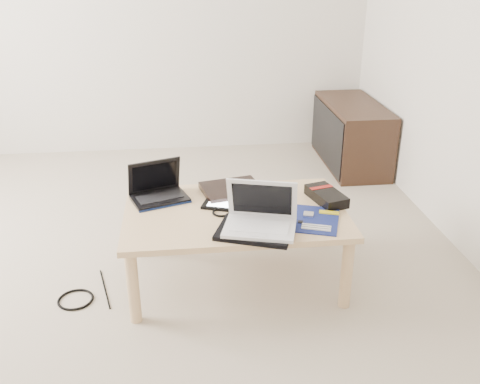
{
  "coord_description": "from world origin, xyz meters",
  "views": [
    {
      "loc": [
        0.43,
        -2.48,
        1.58
      ],
      "look_at": [
        0.71,
        -0.1,
        0.5
      ],
      "focal_mm": 40.0,
      "sensor_mm": 36.0,
      "label": 1
    }
  ],
  "objects": [
    {
      "name": "ground",
      "position": [
        0.0,
        0.0,
        0.0
      ],
      "size": [
        4.0,
        4.0,
        0.0
      ],
      "primitive_type": "plane",
      "color": "#AD9E8C",
      "rests_on": "ground"
    },
    {
      "name": "coffee_table",
      "position": [
        0.68,
        -0.1,
        0.35
      ],
      "size": [
        1.1,
        0.7,
        0.4
      ],
      "color": "tan",
      "rests_on": "ground"
    },
    {
      "name": "media_cabinet",
      "position": [
        1.77,
        1.45,
        0.25
      ],
      "size": [
        0.41,
        0.9,
        0.5
      ],
      "color": "#362016",
      "rests_on": "ground"
    },
    {
      "name": "book",
      "position": [
        0.69,
        0.12,
        0.42
      ],
      "size": [
        0.35,
        0.31,
        0.03
      ],
      "color": "black",
      "rests_on": "coffee_table"
    },
    {
      "name": "netbook",
      "position": [
        0.3,
        0.09,
        0.44
      ],
      "size": [
        0.33,
        0.28,
        0.2
      ],
      "color": "black",
      "rests_on": "coffee_table"
    },
    {
      "name": "tablet",
      "position": [
        0.67,
        -0.02,
        0.41
      ],
      "size": [
        0.31,
        0.27,
        0.01
      ],
      "color": "black",
      "rests_on": "coffee_table"
    },
    {
      "name": "remote",
      "position": [
        0.81,
        -0.12,
        0.41
      ],
      "size": [
        0.09,
        0.22,
        0.02
      ],
      "color": "#AAAAAF",
      "rests_on": "coffee_table"
    },
    {
      "name": "neoprene_sleeve",
      "position": [
        0.75,
        -0.34,
        0.41
      ],
      "size": [
        0.4,
        0.35,
        0.02
      ],
      "primitive_type": "cube",
      "rotation": [
        0.0,
        0.0,
        -0.36
      ],
      "color": "black",
      "rests_on": "coffee_table"
    },
    {
      "name": "white_laptop",
      "position": [
        0.77,
        -0.33,
        0.47
      ],
      "size": [
        0.37,
        0.31,
        0.23
      ],
      "color": "silver",
      "rests_on": "neoprene_sleeve"
    },
    {
      "name": "motherboard",
      "position": [
        1.05,
        -0.25,
        0.4
      ],
      "size": [
        0.32,
        0.35,
        0.01
      ],
      "color": "#0B174B",
      "rests_on": "coffee_table"
    },
    {
      "name": "gpu_box",
      "position": [
        1.16,
        -0.04,
        0.43
      ],
      "size": [
        0.19,
        0.27,
        0.06
      ],
      "color": "black",
      "rests_on": "coffee_table"
    },
    {
      "name": "cable_coil",
      "position": [
        0.61,
        -0.13,
        0.41
      ],
      "size": [
        0.1,
        0.1,
        0.01
      ],
      "primitive_type": "torus",
      "rotation": [
        0.0,
        0.0,
        -0.05
      ],
      "color": "black",
      "rests_on": "coffee_table"
    },
    {
      "name": "floor_cable_coil",
      "position": [
        -0.13,
        -0.21,
        0.01
      ],
      "size": [
        0.21,
        0.21,
        0.01
      ],
      "primitive_type": "torus",
      "rotation": [
        0.0,
        0.0,
        -0.19
      ],
      "color": "black",
      "rests_on": "ground"
    },
    {
      "name": "floor_cable_trail",
      "position": [
        0.01,
        -0.13,
        0.0
      ],
      "size": [
        0.09,
        0.35,
        0.01
      ],
      "primitive_type": "cylinder",
      "rotation": [
        1.57,
        0.0,
        0.24
      ],
      "color": "black",
      "rests_on": "ground"
    }
  ]
}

